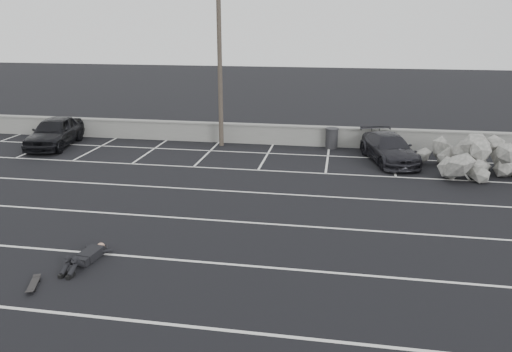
% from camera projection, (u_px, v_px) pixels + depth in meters
% --- Properties ---
extents(ground, '(120.00, 120.00, 0.00)m').
position_uv_depth(ground, '(170.00, 259.00, 14.01)').
color(ground, black).
rests_on(ground, ground).
extents(seawall, '(50.00, 0.45, 1.06)m').
position_uv_depth(seawall, '(255.00, 133.00, 27.01)').
color(seawall, gray).
rests_on(seawall, ground).
extents(stall_lines, '(36.00, 20.05, 0.01)m').
position_uv_depth(stall_lines, '(208.00, 204.00, 18.17)').
color(stall_lines, silver).
rests_on(stall_lines, ground).
extents(car_left, '(2.47, 4.79, 1.56)m').
position_uv_depth(car_left, '(55.00, 132.00, 26.30)').
color(car_left, black).
rests_on(car_left, ground).
extents(car_right, '(2.94, 4.77, 1.29)m').
position_uv_depth(car_right, '(389.00, 148.00, 23.50)').
color(car_right, black).
rests_on(car_right, ground).
extents(utility_pole, '(1.18, 0.24, 8.88)m').
position_uv_depth(utility_pole, '(220.00, 60.00, 25.35)').
color(utility_pole, '#4C4238').
rests_on(utility_pole, ground).
extents(trash_bin, '(0.88, 0.88, 1.07)m').
position_uv_depth(trash_bin, '(332.00, 138.00, 25.96)').
color(trash_bin, '#29292C').
rests_on(trash_bin, ground).
extents(riprap_pile, '(5.48, 3.87, 1.21)m').
position_uv_depth(riprap_pile, '(478.00, 163.00, 21.73)').
color(riprap_pile, '#9B9791').
rests_on(riprap_pile, ground).
extents(person, '(1.43, 2.60, 0.48)m').
position_uv_depth(person, '(91.00, 250.00, 14.02)').
color(person, black).
rests_on(person, ground).
extents(skateboard, '(0.44, 0.76, 0.09)m').
position_uv_depth(skateboard, '(33.00, 284.00, 12.56)').
color(skateboard, black).
rests_on(skateboard, ground).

